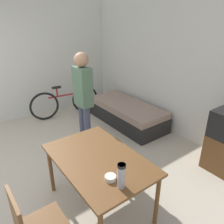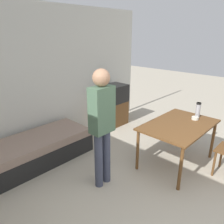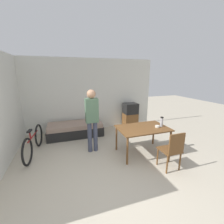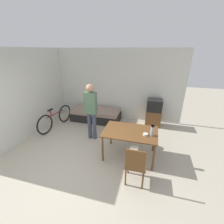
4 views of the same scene
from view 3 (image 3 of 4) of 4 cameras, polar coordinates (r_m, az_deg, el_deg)
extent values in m
plane|color=#B2A893|center=(3.30, 1.06, -26.33)|extent=(20.00, 20.00, 0.00)
cube|color=silver|center=(5.79, -9.89, 6.29)|extent=(5.39, 0.06, 2.70)
cube|color=silver|center=(4.31, -36.72, 0.80)|extent=(0.06, 4.29, 2.70)
cube|color=black|center=(5.53, -13.71, -7.09)|extent=(1.89, 0.83, 0.32)
cube|color=gray|center=(5.45, -13.85, -4.85)|extent=(1.83, 0.80, 0.14)
cube|color=brown|center=(6.16, 6.90, -3.17)|extent=(0.54, 0.44, 0.59)
cube|color=black|center=(6.03, 7.04, 1.39)|extent=(0.52, 0.47, 0.41)
cube|color=black|center=(5.83, 7.99, 0.90)|extent=(0.43, 0.01, 0.32)
cube|color=brown|center=(4.12, 11.67, -6.02)|extent=(1.35, 0.88, 0.03)
cylinder|color=brown|center=(3.71, 5.87, -14.58)|extent=(0.05, 0.05, 0.72)
cylinder|color=brown|center=(4.31, 21.22, -11.19)|extent=(0.05, 0.05, 0.72)
cylinder|color=brown|center=(4.34, 1.71, -9.97)|extent=(0.05, 0.05, 0.72)
cylinder|color=brown|center=(4.86, 15.53, -7.74)|extent=(0.05, 0.05, 0.72)
cube|color=brown|center=(3.78, 21.01, -13.33)|extent=(0.43, 0.43, 0.02)
cube|color=brown|center=(3.54, 23.44, -11.12)|extent=(0.39, 0.03, 0.47)
cylinder|color=brown|center=(4.10, 21.05, -14.68)|extent=(0.04, 0.04, 0.44)
cylinder|color=brown|center=(3.91, 16.97, -15.87)|extent=(0.04, 0.04, 0.44)
cylinder|color=brown|center=(3.89, 24.44, -16.79)|extent=(0.04, 0.04, 0.44)
cylinder|color=brown|center=(3.68, 20.27, -18.24)|extent=(0.04, 0.04, 0.44)
torus|color=black|center=(5.11, -26.13, -7.91)|extent=(0.13, 0.67, 0.67)
torus|color=black|center=(4.23, -29.55, -13.03)|extent=(0.13, 0.67, 0.67)
cylinder|color=maroon|center=(4.59, -27.93, -8.12)|extent=(0.13, 0.79, 0.04)
cylinder|color=maroon|center=(4.40, -28.74, -7.80)|extent=(0.04, 0.04, 0.20)
cube|color=black|center=(4.36, -28.93, -6.33)|extent=(0.10, 0.21, 0.04)
cylinder|color=#3D4256|center=(4.27, -8.45, -9.44)|extent=(0.12, 0.12, 0.87)
cylinder|color=#3D4256|center=(4.30, -6.32, -9.21)|extent=(0.12, 0.12, 0.87)
cube|color=#4C6B51|center=(4.04, -7.73, 0.58)|extent=(0.34, 0.20, 0.65)
sphere|color=#A87A5B|center=(3.96, -7.95, 6.81)|extent=(0.24, 0.24, 0.24)
cylinder|color=#99999E|center=(4.29, 18.38, -3.53)|extent=(0.08, 0.08, 0.27)
cylinder|color=black|center=(4.26, 18.51, -2.01)|extent=(0.08, 0.08, 0.03)
cylinder|color=beige|center=(4.23, 16.87, -5.28)|extent=(0.12, 0.12, 0.05)
camera|label=1|loc=(4.37, 42.59, 12.53)|focal=35.00mm
camera|label=2|loc=(2.20, -53.04, 9.63)|focal=35.00mm
camera|label=4|loc=(2.45, 73.89, 15.77)|focal=24.00mm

